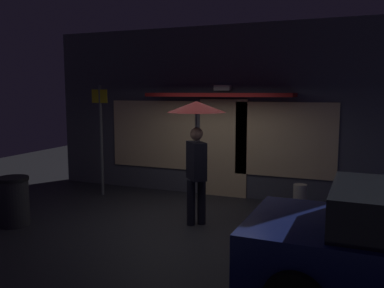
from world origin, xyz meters
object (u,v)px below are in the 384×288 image
trash_bin (14,201)px  person_with_umbrella (196,131)px  sidewalk_bollard (300,199)px  street_sign_post (101,134)px

trash_bin → person_with_umbrella: bearing=22.5°
sidewalk_bollard → person_with_umbrella: bearing=-138.6°
person_with_umbrella → street_sign_post: 3.02m
trash_bin → street_sign_post: bearing=84.6°
person_with_umbrella → sidewalk_bollard: person_with_umbrella is taller
sidewalk_bollard → trash_bin: 5.35m
person_with_umbrella → trash_bin: (-3.00, -1.24, -1.24)m
person_with_umbrella → trash_bin: 3.48m
person_with_umbrella → street_sign_post: street_sign_post is taller
street_sign_post → trash_bin: 2.61m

